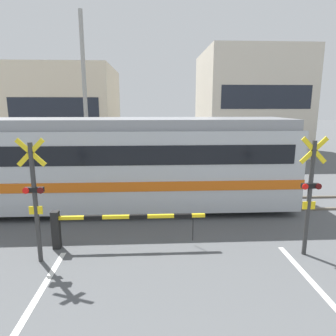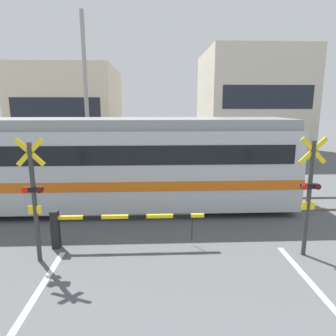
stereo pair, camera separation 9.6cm
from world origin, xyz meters
name	(u,v)px [view 1 (the left image)]	position (x,y,z in m)	size (l,w,h in m)	color
rail_track_near	(168,212)	(0.00, 10.57, 0.04)	(50.00, 0.10, 0.08)	#6B6051
rail_track_far	(167,199)	(0.00, 12.01, 0.04)	(50.00, 0.10, 0.08)	#6B6051
commuter_train	(14,162)	(-5.61, 11.29, 1.80)	(20.35, 2.99, 3.36)	#B7BCC1
crossing_barrier_near	(98,223)	(-2.05, 7.99, 0.71)	(4.14, 0.20, 1.05)	black
crossing_barrier_far	(206,171)	(2.05, 14.42, 0.71)	(4.14, 0.20, 1.05)	black
crossing_signal_left	(35,196)	(-3.38, 7.31, 1.70)	(0.68, 0.15, 3.09)	#333333
crossing_signal_right	(310,192)	(3.38, 7.31, 1.70)	(0.68, 0.15, 3.09)	#333333
pedestrian	(150,152)	(-0.69, 18.38, 1.01)	(0.38, 0.23, 1.74)	#23232D
building_left_of_street	(70,112)	(-7.06, 24.84, 3.34)	(7.07, 8.00, 6.68)	beige
building_right_of_street	(248,103)	(7.27, 24.84, 3.98)	(7.48, 8.00, 7.97)	beige
utility_pole_streetside	(85,96)	(-4.13, 16.92, 4.30)	(0.22, 0.22, 8.60)	gray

